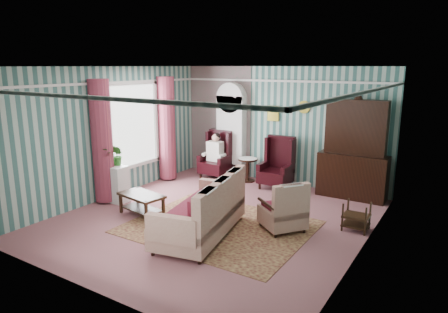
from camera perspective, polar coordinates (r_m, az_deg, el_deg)
The scene contains 17 objects.
floor at distance 7.88m, azimuth -1.34°, elevation -8.85°, with size 6.00×6.00×0.00m, color #824B4F.
room_shell at distance 7.87m, azimuth -4.48°, elevation 6.20°, with size 5.53×6.02×2.91m.
bookcase at distance 10.60m, azimuth 1.01°, elevation 3.11°, with size 0.80×0.28×2.24m, color white.
dresser_hutch at distance 9.24m, azimuth 18.12°, elevation 1.40°, with size 1.50×0.56×2.36m, color black.
wingback_left at distance 10.50m, azimuth -1.27°, elevation 0.26°, with size 0.76×0.80×1.25m, color black.
wingback_right at distance 9.67m, azimuth 7.42°, elevation -0.94°, with size 0.76×0.80×1.25m, color black.
seated_woman at distance 10.51m, azimuth -1.27°, elevation 0.08°, with size 0.44×0.40×1.18m, color white, non-canonical shape.
round_side_table at distance 10.25m, azimuth 3.40°, elevation -1.94°, with size 0.50×0.50×0.60m, color black.
nest_table at distance 7.65m, azimuth 18.38°, elevation -8.06°, with size 0.45×0.38×0.54m, color black.
plant_stand at distance 9.03m, azimuth -15.28°, elevation -3.77°, with size 0.55×0.35×0.80m, color white.
rug at distance 7.49m, azimuth -0.68°, elevation -9.98°, with size 3.20×2.60×0.01m, color #441618.
sofa at distance 6.96m, azimuth -3.40°, elevation -7.02°, with size 2.16×0.89×1.10m, color beige.
floral_armchair at distance 7.30m, azimuth 8.39°, elevation -6.93°, with size 0.77×0.74×0.92m, color #C5B599.
coffee_table at distance 8.17m, azimuth -11.67°, elevation -6.71°, with size 0.94×0.52×0.43m, color black.
potted_plant_a at distance 8.82m, azimuth -16.37°, elevation -0.06°, with size 0.40×0.35×0.44m, color #27551A.
potted_plant_b at distance 8.90m, azimuth -14.93°, elevation 0.12°, with size 0.24×0.19×0.44m, color #1D531A.
potted_plant_c at distance 8.94m, azimuth -15.75°, elevation 0.10°, with size 0.24×0.24×0.43m, color #224716.
Camera 1 is at (4.05, -6.10, 2.91)m, focal length 32.00 mm.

